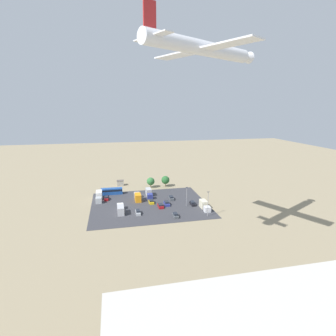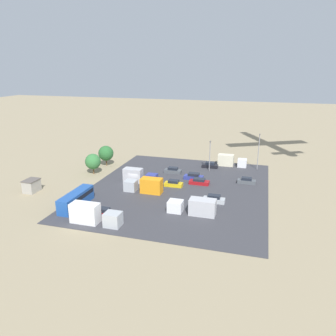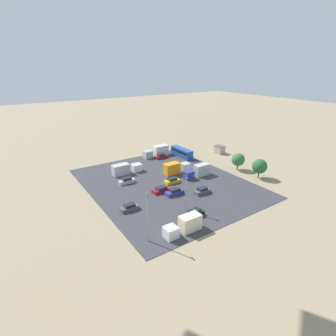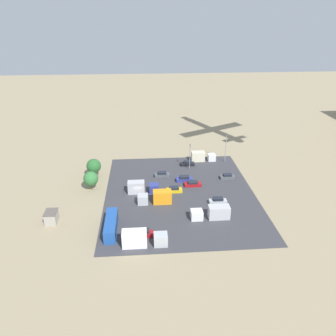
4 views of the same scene
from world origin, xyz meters
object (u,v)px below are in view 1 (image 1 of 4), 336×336
parked_car_1 (106,198)px  parked_car_6 (151,202)px  parked_car_2 (193,203)px  parked_truck_2 (138,197)px  parked_car_5 (167,203)px  parked_truck_0 (204,205)px  parked_truck_1 (149,193)px  parked_car_3 (171,198)px  parked_car_4 (175,215)px  parked_car_0 (138,212)px  parked_car_7 (161,206)px  parked_truck_4 (121,209)px  parked_truck_3 (99,196)px  airplane (204,48)px  bus (112,191)px  shed_building (120,183)px

parked_car_1 → parked_car_6: bearing=-23.9°
parked_car_1 → parked_car_2: size_ratio=0.96×
parked_car_2 → parked_truck_2: parked_truck_2 is taller
parked_car_5 → parked_truck_0: size_ratio=0.60×
parked_truck_0 → parked_truck_1: 28.22m
parked_car_3 → parked_car_4: (2.72, 19.10, -0.03)m
parked_car_0 → parked_car_4: parked_car_0 is taller
parked_car_0 → parked_car_7: size_ratio=0.95×
parked_car_6 → parked_truck_4: size_ratio=0.46×
parked_car_2 → parked_car_4: 14.57m
parked_car_6 → parked_truck_3: size_ratio=0.45×
parked_car_1 → airplane: size_ratio=0.12×
parked_car_5 → parked_truck_0: parked_truck_0 is taller
parked_truck_1 → parked_truck_3: (22.53, 0.09, 0.11)m
parked_car_0 → parked_truck_2: size_ratio=0.52×
bus → parked_truck_2: 15.51m
parked_truck_4 → parked_truck_1: bearing=50.9°
parked_car_2 → parked_truck_0: (-3.37, 5.18, 0.79)m
parked_car_2 → parked_truck_0: bearing=123.1°
parked_car_2 → parked_truck_3: bearing=-20.6°
shed_building → parked_truck_4: parked_truck_4 is taller
shed_building → parked_car_4: 49.81m
parked_car_3 → parked_truck_4: (22.85, 10.60, 0.79)m
parked_car_0 → parked_car_1: same height
parked_car_3 → parked_car_5: bearing=-118.4°
parked_car_5 → parked_car_7: 3.65m
parked_car_2 → parked_truck_3: 41.79m
parked_car_4 → parked_truck_3: 38.43m
parked_car_4 → parked_truck_3: bearing=139.0°
shed_building → parked_car_4: size_ratio=0.86×
parked_car_1 → parked_truck_3: bearing=172.8°
parked_truck_1 → parked_car_5: bearing=115.0°
airplane → shed_building: bearing=167.4°
parked_car_1 → parked_truck_1: bearing=1.4°
parked_car_3 → parked_car_6: (9.49, 2.77, -0.03)m
bus → parked_car_6: bus is taller
parked_truck_1 → airplane: size_ratio=0.24×
parked_car_4 → parked_truck_2: size_ratio=0.49×
parked_truck_0 → airplane: bearing=67.3°
parked_car_3 → parked_truck_2: size_ratio=0.51×
parked_car_3 → airplane: size_ratio=0.13×
parked_truck_2 → shed_building: bearing=105.2°
parked_car_1 → parked_truck_1: parked_truck_1 is taller
shed_building → parked_car_3: shed_building is taller
parked_car_5 → parked_truck_0: bearing=152.0°
parked_car_1 → parked_car_2: bearing=-21.7°
shed_building → airplane: 91.12m
shed_building → parked_car_2: shed_building is taller
parked_car_0 → parked_car_6: parked_car_0 is taller
airplane → parked_car_0: bearing=176.5°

